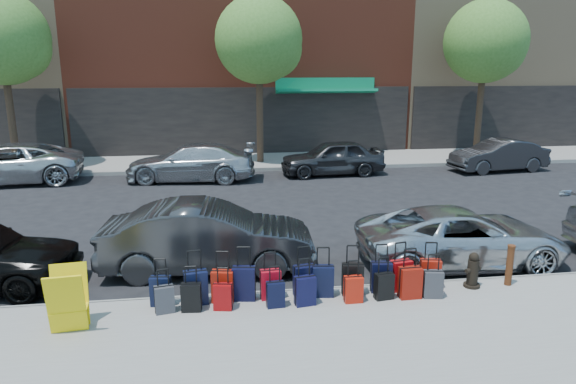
{
  "coord_description": "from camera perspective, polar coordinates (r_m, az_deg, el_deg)",
  "views": [
    {
      "loc": [
        -1.49,
        -13.63,
        4.37
      ],
      "look_at": [
        0.23,
        -1.5,
        1.38
      ],
      "focal_mm": 32.0,
      "sensor_mm": 36.0,
      "label": 1
    }
  ],
  "objects": [
    {
      "name": "car_near_2",
      "position": [
        12.27,
        18.7,
        -4.7
      ],
      "size": [
        4.71,
        2.25,
        1.29
      ],
      "primitive_type": "imported",
      "rotation": [
        0.0,
        0.0,
        1.55
      ],
      "color": "silver",
      "rests_on": "ground"
    },
    {
      "name": "suitcase_back_0",
      "position": [
        9.47,
        -13.57,
        -11.5
      ],
      "size": [
        0.37,
        0.26,
        0.8
      ],
      "rotation": [
        0.0,
        0.0,
        0.21
      ],
      "color": "#36363B",
      "rests_on": "sidewalk_near"
    },
    {
      "name": "suitcase_front_4",
      "position": [
        9.71,
        -1.94,
        -10.21
      ],
      "size": [
        0.38,
        0.23,
        0.9
      ],
      "rotation": [
        0.0,
        0.0,
        0.06
      ],
      "color": "#A90A19",
      "rests_on": "sidewalk_near"
    },
    {
      "name": "ground",
      "position": [
        14.39,
        -1.74,
        -3.96
      ],
      "size": [
        120.0,
        120.0,
        0.0
      ],
      "primitive_type": "plane",
      "color": "black",
      "rests_on": "ground"
    },
    {
      "name": "tree_center",
      "position": [
        23.25,
        -2.9,
        16.28
      ],
      "size": [
        3.8,
        3.8,
        7.27
      ],
      "color": "black",
      "rests_on": "sidewalk_far"
    },
    {
      "name": "suitcase_front_1",
      "position": [
        9.64,
        -10.2,
        -10.4
      ],
      "size": [
        0.45,
        0.3,
        1.02
      ],
      "rotation": [
        0.0,
        0.0,
        0.17
      ],
      "color": "black",
      "rests_on": "sidewalk_near"
    },
    {
      "name": "suitcase_back_10",
      "position": [
        10.14,
        15.8,
        -9.81
      ],
      "size": [
        0.38,
        0.26,
        0.84
      ],
      "rotation": [
        0.0,
        0.0,
        -0.17
      ],
      "color": "#353439",
      "rests_on": "sidewalk_near"
    },
    {
      "name": "car_near_1",
      "position": [
        11.34,
        -8.81,
        -5.03
      ],
      "size": [
        4.69,
        1.9,
        1.51
      ],
      "primitive_type": "imported",
      "rotation": [
        0.0,
        0.0,
        1.5
      ],
      "color": "#323234",
      "rests_on": "ground"
    },
    {
      "name": "suitcase_front_2",
      "position": [
        9.66,
        -7.27,
        -10.33
      ],
      "size": [
        0.43,
        0.29,
        0.96
      ],
      "rotation": [
        0.0,
        0.0,
        -0.18
      ],
      "color": "#971709",
      "rests_on": "sidewalk_near"
    },
    {
      "name": "suitcase_front_0",
      "position": [
        9.74,
        -13.96,
        -10.61
      ],
      "size": [
        0.39,
        0.24,
        0.88
      ],
      "rotation": [
        0.0,
        0.0,
        -0.13
      ],
      "color": "black",
      "rests_on": "sidewalk_near"
    },
    {
      "name": "curb_near",
      "position": [
        10.22,
        1.09,
        -11.14
      ],
      "size": [
        60.0,
        0.08,
        0.15
      ],
      "primitive_type": "cube",
      "color": "gray",
      "rests_on": "ground"
    },
    {
      "name": "car_far_2",
      "position": [
        21.33,
        4.94,
        3.84
      ],
      "size": [
        4.35,
        1.96,
        1.45
      ],
      "primitive_type": "imported",
      "rotation": [
        0.0,
        0.0,
        -1.51
      ],
      "color": "#2E2E30",
      "rests_on": "ground"
    },
    {
      "name": "suitcase_front_6",
      "position": [
        9.82,
        3.91,
        -9.83
      ],
      "size": [
        0.42,
        0.27,
        0.96
      ],
      "rotation": [
        0.0,
        0.0,
        -0.13
      ],
      "color": "black",
      "rests_on": "sidewalk_near"
    },
    {
      "name": "tree_right",
      "position": [
        26.37,
        21.35,
        15.1
      ],
      "size": [
        3.8,
        3.8,
        7.27
      ],
      "color": "black",
      "rests_on": "sidewalk_far"
    },
    {
      "name": "car_far_3",
      "position": [
        23.8,
        22.34,
        3.79
      ],
      "size": [
        4.28,
        1.92,
        1.37
      ],
      "primitive_type": "imported",
      "rotation": [
        0.0,
        0.0,
        -1.45
      ],
      "color": "#2E2E31",
      "rests_on": "ground"
    },
    {
      "name": "suitcase_front_10",
      "position": [
        10.52,
        15.52,
        -8.74
      ],
      "size": [
        0.42,
        0.28,
        0.93
      ],
      "rotation": [
        0.0,
        0.0,
        -0.19
      ],
      "color": "#A4170A",
      "rests_on": "sidewalk_near"
    },
    {
      "name": "suitcase_back_8",
      "position": [
        9.87,
        10.62,
        -10.24
      ],
      "size": [
        0.36,
        0.24,
        0.81
      ],
      "rotation": [
        0.0,
        0.0,
        0.15
      ],
      "color": "black",
      "rests_on": "sidewalk_near"
    },
    {
      "name": "car_far_1",
      "position": [
        20.51,
        -10.75,
        3.26
      ],
      "size": [
        5.21,
        2.61,
        1.45
      ],
      "primitive_type": "imported",
      "rotation": [
        0.0,
        0.0,
        -1.69
      ],
      "color": "#B6B9BE",
      "rests_on": "ground"
    },
    {
      "name": "fire_hydrant",
      "position": [
        10.8,
        19.85,
        -8.25
      ],
      "size": [
        0.37,
        0.32,
        0.72
      ],
      "rotation": [
        0.0,
        0.0,
        0.33
      ],
      "color": "black",
      "rests_on": "sidewalk_near"
    },
    {
      "name": "display_rack",
      "position": [
        9.28,
        -23.25,
        -10.98
      ],
      "size": [
        0.65,
        0.7,
        1.05
      ],
      "rotation": [
        0.0,
        0.0,
        0.1
      ],
      "color": "yellow",
      "rests_on": "sidewalk_near"
    },
    {
      "name": "suitcase_front_3",
      "position": [
        9.69,
        -4.92,
        -10.08
      ],
      "size": [
        0.45,
        0.29,
        1.02
      ],
      "rotation": [
        0.0,
        0.0,
        -0.15
      ],
      "color": "black",
      "rests_on": "sidewalk_near"
    },
    {
      "name": "suitcase_front_7",
      "position": [
        9.96,
        7.19,
        -9.57
      ],
      "size": [
        0.43,
        0.28,
        0.97
      ],
      "rotation": [
        0.0,
        0.0,
        -0.14
      ],
      "color": "black",
      "rests_on": "sidewalk_near"
    },
    {
      "name": "car_far_0",
      "position": [
        22.42,
        -28.78,
        2.77
      ],
      "size": [
        5.72,
        3.09,
        1.52
      ],
      "primitive_type": "imported",
      "rotation": [
        0.0,
        0.0,
        -1.47
      ],
      "color": "#BABDC1",
      "rests_on": "ground"
    },
    {
      "name": "sidewalk_far",
      "position": [
        24.06,
        -4.38,
        3.41
      ],
      "size": [
        60.0,
        4.0,
        0.15
      ],
      "primitive_type": "cube",
      "color": "gray",
      "rests_on": "ground"
    },
    {
      "name": "bollard",
      "position": [
        11.12,
        23.41,
        -7.41
      ],
      "size": [
        0.15,
        0.15,
        0.83
      ],
      "color": "#38190C",
      "rests_on": "sidewalk_near"
    },
    {
      "name": "tree_left",
      "position": [
        24.62,
        -28.91,
        14.52
      ],
      "size": [
        3.8,
        3.8,
        7.27
      ],
      "color": "black",
      "rests_on": "sidewalk_far"
    },
    {
      "name": "suitcase_back_9",
      "position": [
        10.0,
        13.4,
        -9.77
      ],
      "size": [
        0.41,
        0.25,
        0.96
      ],
      "rotation": [
        0.0,
        0.0,
        0.04
      ],
      "color": "maroon",
      "rests_on": "sidewalk_near"
    },
    {
      "name": "suitcase_back_4",
      "position": [
        9.42,
        -1.4,
        -11.29
      ],
      "size": [
        0.33,
        0.21,
        0.77
      ],
      "rotation": [
        0.0,
        0.0,
        0.08
      ],
      "color": "black",
      "rests_on": "sidewalk_near"
    },
    {
      "name": "suitcase_front_9",
      "position": [
        10.29,
        12.43,
        -9.01
      ],
      "size": [
        0.43,
        0.29,
        0.96
      ],
      "rotation": [
        0.0,
        0.0,
        0.19
      ],
      "color": "#A40A0D",
      "rests_on": "sidewalk_near"
    },
    {
      "name": "suitcase_front_5",
      "position": [
        9.82,
        1.83,
        -9.8
      ],
      "size": [
        0.43,
        0.29,
        0.96
      ],
      "rotation": [
        0.0,
        0.0,
        0.18
      ],
      "color": "black",
      "rests_on": "sidewalk_near"
    },
    {
      "name": "suitcase_back_1",
      "position": [
        9.42,
        -10.7,
        -11.41
      ],
      "size": [
        0.36,
        0.23,
        0.83
      ],
      "rotation": [
        0.0,
        0.0,
        -0.09
      ],
      "color": "black",
      "rests_on": "sidewalk_near"
    },
    {
      "name": "curb_far",
      "position": [
        22.08,
        -4.03,
        2.48
      ],
      "size": [
        60.0,
        0.08,
        0.15
      ],
      "primitive_type": "cube",
      "color": "gray",
      "rests_on": "ground"
    },
    {
      "name": "sidewalk_near",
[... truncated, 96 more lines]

